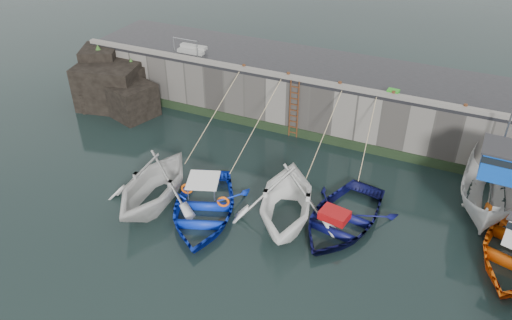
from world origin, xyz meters
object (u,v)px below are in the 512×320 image
at_px(boat_near_white, 156,202).
at_px(bollard_e, 465,107).
at_px(fish_crate, 393,93).
at_px(boat_near_blue, 203,214).
at_px(boat_near_navy, 341,223).
at_px(boat_near_blacktrim, 285,219).
at_px(bollard_c, 340,84).
at_px(boat_far_white, 491,188).
at_px(bollard_b, 288,75).
at_px(bollard_d, 393,94).
at_px(bollard_a, 244,67).
at_px(ladder, 294,110).

bearing_deg(boat_near_white, bollard_e, 31.46).
relative_size(boat_near_white, fish_crate, 9.53).
bearing_deg(boat_near_blue, boat_near_navy, -1.56).
bearing_deg(boat_near_blue, boat_near_white, 163.50).
relative_size(boat_near_blacktrim, fish_crate, 9.83).
bearing_deg(bollard_c, boat_near_blue, -112.47).
height_order(bollard_c, bollard_e, same).
distance_m(boat_far_white, bollard_c, 8.27).
relative_size(boat_near_blue, bollard_b, 19.49).
distance_m(boat_near_white, fish_crate, 12.12).
bearing_deg(bollard_d, bollard_a, 180.00).
height_order(boat_near_blue, bollard_b, bollard_b).
height_order(fish_crate, bollard_b, bollard_b).
xyz_separation_m(boat_near_blacktrim, bollard_a, (-5.20, 6.88, 3.30)).
xyz_separation_m(bollard_c, bollard_d, (2.60, 0.00, 0.00)).
relative_size(boat_near_navy, bollard_a, 18.97).
bearing_deg(bollard_a, bollard_d, 0.00).
xyz_separation_m(boat_near_blacktrim, bollard_c, (0.00, 6.88, 3.30)).
xyz_separation_m(boat_near_blue, bollard_d, (5.91, 8.01, 3.30)).
distance_m(bollard_c, bollard_e, 5.80).
bearing_deg(ladder, bollard_d, 4.00).
bearing_deg(bollard_c, boat_near_blacktrim, -90.01).
bearing_deg(boat_near_white, fish_crate, 41.44).
distance_m(boat_near_blacktrim, fish_crate, 8.19).
relative_size(boat_near_white, boat_far_white, 0.82).
bearing_deg(ladder, bollard_c, 8.67).
relative_size(boat_near_navy, bollard_d, 18.97).
height_order(fish_crate, bollard_d, bollard_d).
xyz_separation_m(bollard_b, bollard_e, (8.50, 0.00, 0.00)).
height_order(boat_far_white, bollard_d, boat_far_white).
height_order(boat_near_blue, boat_near_blacktrim, boat_near_blacktrim).
height_order(boat_near_blue, bollard_d, bollard_d).
bearing_deg(boat_near_navy, bollard_b, 138.22).
bearing_deg(bollard_d, boat_near_blue, -126.44).
height_order(bollard_a, bollard_d, same).
bearing_deg(bollard_d, boat_near_navy, -93.75).
bearing_deg(boat_far_white, bollard_a, 170.65).
distance_m(boat_far_white, bollard_a, 13.20).
relative_size(fish_crate, bollard_a, 1.93).
bearing_deg(boat_near_navy, bollard_e, 69.18).
height_order(boat_near_blacktrim, bollard_c, bollard_c).
bearing_deg(bollard_b, boat_near_navy, -51.38).
bearing_deg(fish_crate, boat_near_white, -129.93).
relative_size(boat_near_blacktrim, boat_near_navy, 1.00).
bearing_deg(boat_near_white, bollard_b, 66.26).
distance_m(boat_near_blue, bollard_e, 12.57).
distance_m(boat_near_navy, bollard_c, 7.30).
height_order(boat_near_blue, boat_near_navy, boat_near_blue).
bearing_deg(bollard_e, bollard_a, 180.00).
bearing_deg(boat_far_white, boat_near_navy, -144.08).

